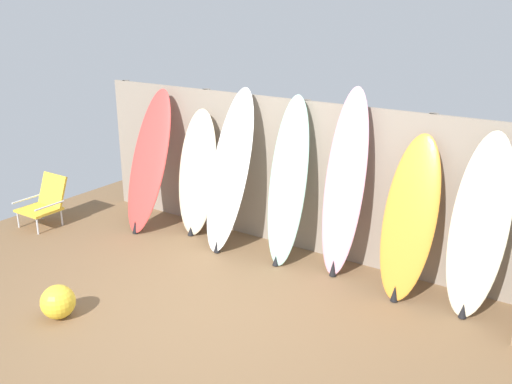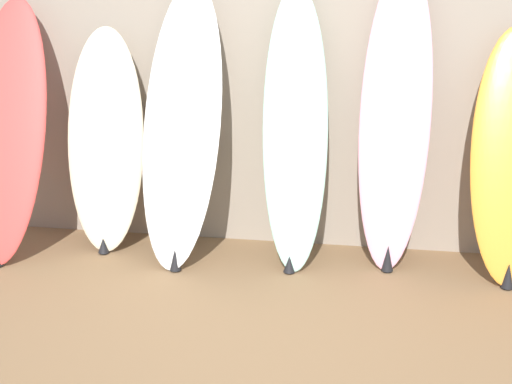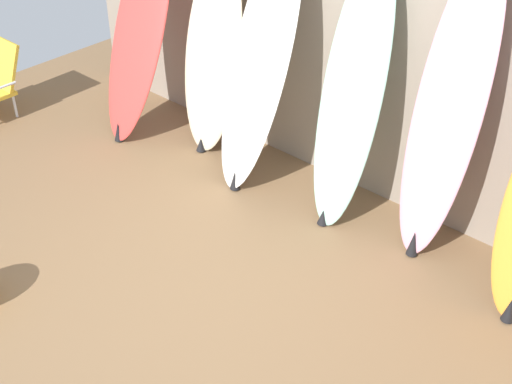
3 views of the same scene
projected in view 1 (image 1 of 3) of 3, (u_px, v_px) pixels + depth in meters
name	position (u px, v px, depth m)	size (l,w,h in m)	color
ground	(195.00, 320.00, 5.38)	(7.68, 7.68, 0.00)	brown
fence_back	(303.00, 177.00, 6.66)	(6.08, 0.11, 1.80)	gray
surfboard_red_0	(149.00, 162.00, 7.33)	(0.57, 0.78, 1.80)	#D13D38
surfboard_cream_1	(197.00, 173.00, 7.18)	(0.58, 0.43, 1.60)	beige
surfboard_white_2	(230.00, 172.00, 6.72)	(0.62, 0.71, 1.91)	white
surfboard_seafoam_3	(288.00, 182.00, 6.36)	(0.51, 0.62, 1.89)	#9ED6BC
surfboard_pink_4	(344.00, 185.00, 6.05)	(0.50, 0.47, 2.03)	pink
surfboard_orange_5	(410.00, 219.00, 5.64)	(0.54, 0.61, 1.64)	orange
surfboard_cream_6	(479.00, 227.00, 5.30)	(0.55, 0.53, 1.75)	beige
beach_chair	(45.00, 201.00, 7.58)	(0.50, 0.55, 0.65)	silver
beach_ball	(58.00, 302.00, 5.37)	(0.33, 0.33, 0.33)	yellow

